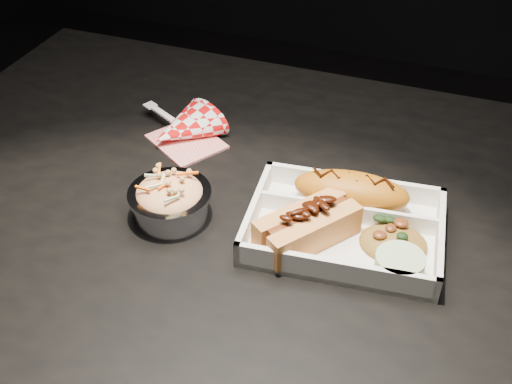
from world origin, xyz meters
TOP-DOWN VIEW (x-y plane):
  - dining_table at (0.00, 0.00)m, footprint 1.20×0.80m
  - food_tray at (0.12, -0.03)m, footprint 0.27×0.20m
  - fried_pastry at (0.11, 0.02)m, footprint 0.16×0.08m
  - hotdog at (0.07, -0.06)m, footprint 0.13×0.14m
  - fried_rice_mound at (0.18, -0.04)m, footprint 0.09×0.08m
  - cupcake_liner at (0.20, -0.09)m, footprint 0.06×0.06m
  - foil_coleslaw_cup at (-0.11, -0.08)m, footprint 0.11×0.11m
  - napkin_fork at (-0.18, 0.11)m, footprint 0.17×0.15m

SIDE VIEW (x-z plane):
  - dining_table at x=0.00m, z-range 0.28..1.03m
  - food_tray at x=0.12m, z-range 0.74..0.78m
  - napkin_fork at x=-0.18m, z-range 0.72..0.82m
  - cupcake_liner at x=0.20m, z-range 0.76..0.79m
  - fried_rice_mound at x=0.18m, z-range 0.76..0.79m
  - foil_coleslaw_cup at x=-0.11m, z-range 0.75..0.82m
  - hotdog at x=0.07m, z-range 0.75..0.81m
  - fried_pastry at x=0.11m, z-range 0.76..0.81m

